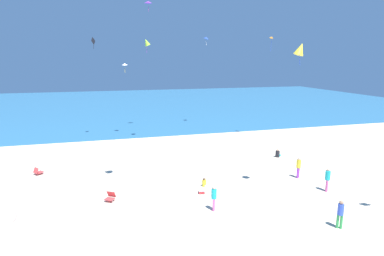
% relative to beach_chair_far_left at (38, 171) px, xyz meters
% --- Properties ---
extents(ground_plane, '(120.00, 120.00, 0.00)m').
position_rel_beach_chair_far_left_xyz_m(ground_plane, '(10.72, -2.95, -0.27)').
color(ground_plane, beige).
extents(ocean_water, '(120.00, 60.00, 0.05)m').
position_rel_beach_chair_far_left_xyz_m(ocean_water, '(10.72, 40.02, -0.25)').
color(ocean_water, teal).
rests_on(ocean_water, ground_plane).
extents(beach_chair_far_left, '(0.86, 0.85, 0.60)m').
position_rel_beach_chair_far_left_xyz_m(beach_chair_far_left, '(0.00, 0.00, 0.00)').
color(beach_chair_far_left, '#D13D3D').
rests_on(beach_chair_far_left, ground_plane).
extents(beach_chair_near_camera, '(0.80, 0.82, 0.62)m').
position_rel_beach_chair_far_left_xyz_m(beach_chair_near_camera, '(5.49, -6.42, 0.02)').
color(beach_chair_near_camera, '#D13D3D').
rests_on(beach_chair_near_camera, ground_plane).
extents(cooler_box, '(0.49, 0.52, 0.24)m').
position_rel_beach_chair_far_left_xyz_m(cooler_box, '(11.52, -6.82, -0.15)').
color(cooler_box, red).
rests_on(cooler_box, ground_plane).
extents(person_0, '(0.56, 0.56, 0.65)m').
position_rel_beach_chair_far_left_xyz_m(person_0, '(12.08, -5.75, -0.03)').
color(person_0, yellow).
rests_on(person_0, ground_plane).
extents(person_1, '(0.72, 0.65, 0.81)m').
position_rel_beach_chair_far_left_xyz_m(person_1, '(20.83, -0.80, 0.03)').
color(person_1, black).
rests_on(person_1, ground_plane).
extents(person_2, '(0.45, 0.45, 1.61)m').
position_rel_beach_chair_far_left_xyz_m(person_2, '(17.36, -13.18, 0.66)').
color(person_2, green).
rests_on(person_2, ground_plane).
extents(person_3, '(0.42, 0.42, 1.58)m').
position_rel_beach_chair_far_left_xyz_m(person_3, '(11.49, -9.44, 0.64)').
color(person_3, '#D8599E').
rests_on(person_3, ground_plane).
extents(person_4, '(0.46, 0.46, 1.66)m').
position_rel_beach_chair_far_left_xyz_m(person_4, '(19.55, -6.02, 0.69)').
color(person_4, purple).
rests_on(person_4, ground_plane).
extents(person_5, '(0.47, 0.47, 1.70)m').
position_rel_beach_chair_far_left_xyz_m(person_5, '(19.99, -8.79, 0.71)').
color(person_5, '#D8599E').
rests_on(person_5, ground_plane).
extents(kite_blue, '(0.70, 0.80, 1.09)m').
position_rel_beach_chair_far_left_xyz_m(kite_blue, '(18.60, 14.45, 11.46)').
color(kite_blue, blue).
extents(kite_yellow, '(0.82, 0.62, 1.42)m').
position_rel_beach_chair_far_left_xyz_m(kite_yellow, '(17.16, -8.75, 9.31)').
color(kite_yellow, yellow).
extents(kite_black, '(0.41, 0.71, 1.24)m').
position_rel_beach_chair_far_left_xyz_m(kite_black, '(4.54, 10.48, 10.66)').
color(kite_black, black).
extents(kite_orange, '(0.40, 0.51, 1.59)m').
position_rel_beach_chair_far_left_xyz_m(kite_orange, '(23.12, 5.61, 11.01)').
color(kite_orange, orange).
extents(kite_purple, '(0.68, 0.50, 1.16)m').
position_rel_beach_chair_far_left_xyz_m(kite_purple, '(10.92, 12.96, 15.27)').
color(kite_purple, purple).
extents(kite_white, '(0.69, 0.64, 1.06)m').
position_rel_beach_chair_far_left_xyz_m(kite_white, '(7.78, 11.16, 8.18)').
color(kite_white, white).
extents(kite_lime, '(0.86, 0.68, 1.51)m').
position_rel_beach_chair_far_left_xyz_m(kite_lime, '(9.90, 7.62, 10.46)').
color(kite_lime, '#99DB33').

